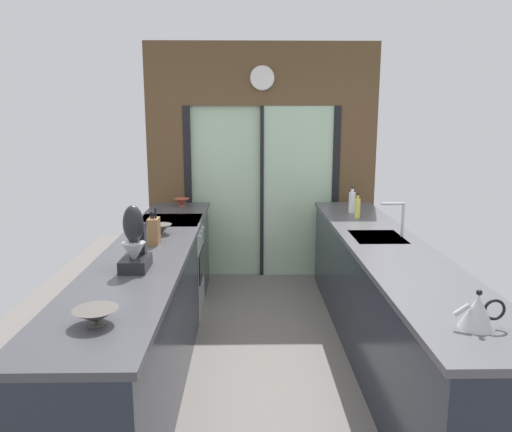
{
  "coord_description": "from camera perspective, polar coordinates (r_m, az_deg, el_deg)",
  "views": [
    {
      "loc": [
        -0.17,
        -3.35,
        1.89
      ],
      "look_at": [
        -0.1,
        0.7,
        1.06
      ],
      "focal_mm": 34.73,
      "sensor_mm": 36.0,
      "label": 1
    }
  ],
  "objects": [
    {
      "name": "left_counter_run",
      "position": [
        3.83,
        -12.26,
        -10.59
      ],
      "size": [
        0.62,
        3.8,
        0.92
      ],
      "color": "#1E232D",
      "rests_on": "ground_plane"
    },
    {
      "name": "mixing_bowl_mid",
      "position": [
        4.19,
        -10.88,
        -1.47
      ],
      "size": [
        0.18,
        0.18,
        0.08
      ],
      "color": "#514C47",
      "rests_on": "left_counter_run"
    },
    {
      "name": "right_counter_run",
      "position": [
        4.07,
        14.68,
        -9.42
      ],
      "size": [
        0.62,
        3.8,
        0.92
      ],
      "color": "#1E232D",
      "rests_on": "ground_plane"
    },
    {
      "name": "stand_mixer",
      "position": [
        3.25,
        -13.79,
        -3.25
      ],
      "size": [
        0.17,
        0.27,
        0.42
      ],
      "color": "black",
      "rests_on": "left_counter_run"
    },
    {
      "name": "oven_range",
      "position": [
        4.87,
        -9.72,
        -5.78
      ],
      "size": [
        0.6,
        0.6,
        0.92
      ],
      "color": "#B7BABC",
      "rests_on": "ground_plane"
    },
    {
      "name": "back_wall_unit",
      "position": [
        5.76,
        0.68,
        7.85
      ],
      "size": [
        2.64,
        0.12,
        2.7
      ],
      "color": "brown",
      "rests_on": "ground_plane"
    },
    {
      "name": "mixing_bowl_near",
      "position": [
        2.5,
        -17.97,
        -10.89
      ],
      "size": [
        0.22,
        0.22,
        0.08
      ],
      "color": "#514C47",
      "rests_on": "left_counter_run"
    },
    {
      "name": "soap_bottle_near",
      "position": [
        4.86,
        11.61,
        0.96
      ],
      "size": [
        0.05,
        0.05,
        0.24
      ],
      "color": "#D1CC4C",
      "rests_on": "right_counter_run"
    },
    {
      "name": "soap_bottle_far",
      "position": [
        5.11,
        10.99,
        1.62
      ],
      "size": [
        0.07,
        0.07,
        0.26
      ],
      "color": "silver",
      "rests_on": "right_counter_run"
    },
    {
      "name": "ground_plane",
      "position": [
        4.39,
        1.36,
        -14.16
      ],
      "size": [
        5.04,
        7.6,
        0.02
      ],
      "primitive_type": "cube",
      "color": "slate"
    },
    {
      "name": "kettle",
      "position": [
        2.54,
        24.19,
        -9.99
      ],
      "size": [
        0.24,
        0.17,
        0.19
      ],
      "color": "#B7BABC",
      "rests_on": "right_counter_run"
    },
    {
      "name": "mixing_bowl_far",
      "position": [
        5.47,
        -8.57,
        1.61
      ],
      "size": [
        0.17,
        0.17,
        0.08
      ],
      "color": "#BC4C38",
      "rests_on": "left_counter_run"
    },
    {
      "name": "sink_faucet",
      "position": [
        4.16,
        16.18,
        0.21
      ],
      "size": [
        0.19,
        0.02,
        0.28
      ],
      "color": "#B7BABC",
      "rests_on": "right_counter_run"
    },
    {
      "name": "knife_block",
      "position": [
        3.87,
        -11.68,
        -1.67
      ],
      "size": [
        0.08,
        0.14,
        0.28
      ],
      "color": "brown",
      "rests_on": "left_counter_run"
    }
  ]
}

